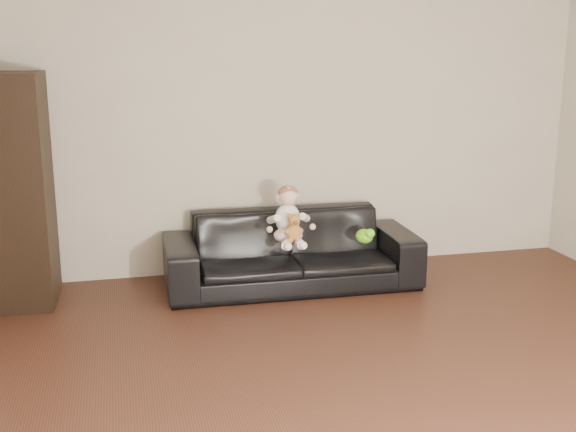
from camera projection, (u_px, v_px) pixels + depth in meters
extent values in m
plane|color=#402216|center=(426.00, 417.00, 3.86)|extent=(5.50, 5.50, 0.00)
plane|color=#B8AE9B|center=(300.00, 120.00, 6.15)|extent=(5.00, 0.00, 5.00)
imported|color=black|center=(291.00, 250.00, 5.87)|extent=(2.05, 0.83, 0.60)
cube|color=black|center=(19.00, 191.00, 5.37)|extent=(0.46, 0.61, 1.74)
cube|color=silver|center=(17.00, 138.00, 5.28)|extent=(0.19, 0.26, 0.28)
ellipsoid|color=#F9D2DB|center=(288.00, 235.00, 5.73)|extent=(0.26, 0.23, 0.12)
ellipsoid|color=white|center=(288.00, 218.00, 5.72)|extent=(0.22, 0.19, 0.24)
sphere|color=beige|center=(288.00, 196.00, 5.66)|extent=(0.18, 0.18, 0.16)
ellipsoid|color=#8C603F|center=(288.00, 193.00, 5.66)|extent=(0.18, 0.18, 0.11)
cylinder|color=#F9D2DB|center=(286.00, 243.00, 5.59)|extent=(0.10, 0.20, 0.08)
cylinder|color=#F9D2DB|center=(298.00, 242.00, 5.61)|extent=(0.10, 0.20, 0.08)
sphere|color=white|center=(288.00, 247.00, 5.49)|extent=(0.07, 0.07, 0.07)
sphere|color=white|center=(303.00, 246.00, 5.52)|extent=(0.07, 0.07, 0.07)
cylinder|color=white|center=(274.00, 219.00, 5.63)|extent=(0.08, 0.17, 0.11)
cylinder|color=white|center=(304.00, 217.00, 5.69)|extent=(0.08, 0.17, 0.11)
ellipsoid|color=#B37633|center=(294.00, 232.00, 5.58)|extent=(0.12, 0.10, 0.14)
sphere|color=#B37633|center=(294.00, 220.00, 5.54)|extent=(0.09, 0.09, 0.09)
sphere|color=#B37633|center=(290.00, 216.00, 5.54)|extent=(0.04, 0.04, 0.04)
sphere|color=#B37633|center=(298.00, 215.00, 5.55)|extent=(0.04, 0.04, 0.04)
sphere|color=#593819|center=(295.00, 223.00, 5.51)|extent=(0.04, 0.04, 0.04)
ellipsoid|color=#66E11A|center=(364.00, 236.00, 5.73)|extent=(0.14, 0.17, 0.11)
sphere|color=red|center=(360.00, 236.00, 5.83)|extent=(0.08, 0.08, 0.06)
cylinder|color=#181CC5|center=(363.00, 240.00, 5.81)|extent=(0.12, 0.12, 0.02)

